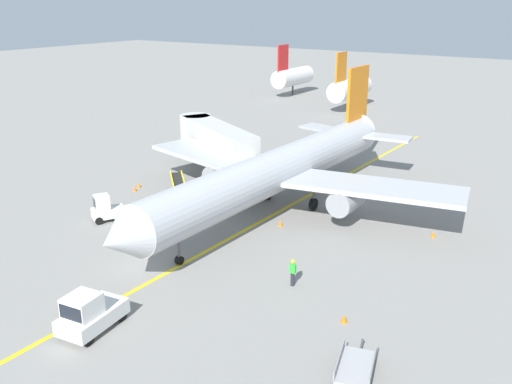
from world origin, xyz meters
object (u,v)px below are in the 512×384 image
at_px(pushback_tug, 89,313).
at_px(safety_cone_wingtip_right, 281,223).
at_px(airliner, 281,169).
at_px(safety_cone_tail_area, 433,234).
at_px(safety_cone_nose_left, 344,319).
at_px(safety_cone_wingtip_left, 139,185).
at_px(baggage_tug_near_wing, 106,209).
at_px(jet_bridge, 213,136).
at_px(safety_cone_nose_right, 135,189).
at_px(ground_crew_marshaller, 293,272).
at_px(belt_loader_forward_hold, 182,203).
at_px(baggage_cart_loaded, 356,366).

xyz_separation_m(pushback_tug, safety_cone_wingtip_right, (0.82, 17.40, -0.77)).
height_order(airliner, safety_cone_tail_area, airliner).
height_order(airliner, safety_cone_nose_left, airliner).
bearing_deg(safety_cone_wingtip_left, baggage_tug_near_wing, -62.73).
distance_m(baggage_tug_near_wing, safety_cone_wingtip_left, 8.11).
xyz_separation_m(jet_bridge, safety_cone_nose_right, (-2.10, -8.64, -3.32)).
xyz_separation_m(ground_crew_marshaller, safety_cone_wingtip_left, (-20.75, 8.29, -0.69)).
distance_m(baggage_tug_near_wing, safety_cone_nose_right, 7.05).
bearing_deg(pushback_tug, ground_crew_marshaller, 57.83).
relative_size(safety_cone_nose_left, safety_cone_tail_area, 1.00).
relative_size(jet_bridge, safety_cone_nose_left, 28.40).
relative_size(baggage_tug_near_wing, safety_cone_tail_area, 6.20).
xyz_separation_m(airliner, safety_cone_wingtip_left, (-13.54, -2.23, -3.20)).
distance_m(safety_cone_nose_left, safety_cone_tail_area, 13.74).
bearing_deg(ground_crew_marshaller, safety_cone_tail_area, 67.87).
bearing_deg(airliner, safety_cone_wingtip_left, -170.63).
bearing_deg(safety_cone_nose_left, airliner, 132.56).
xyz_separation_m(airliner, pushback_tug, (1.01, -20.39, -2.42)).
xyz_separation_m(baggage_tug_near_wing, belt_loader_forward_hold, (3.56, 4.61, -0.15)).
distance_m(jet_bridge, belt_loader_forward_hold, 11.61).
bearing_deg(baggage_tug_near_wing, airliner, 43.75).
bearing_deg(baggage_tug_near_wing, baggage_cart_loaded, -16.15).
height_order(jet_bridge, ground_crew_marshaller, jet_bridge).
distance_m(safety_cone_wingtip_left, safety_cone_wingtip_right, 15.38).
height_order(pushback_tug, belt_loader_forward_hold, belt_loader_forward_hold).
height_order(pushback_tug, safety_cone_wingtip_left, pushback_tug).
bearing_deg(safety_cone_wingtip_right, airliner, 121.40).
height_order(jet_bridge, safety_cone_tail_area, jet_bridge).
xyz_separation_m(belt_loader_forward_hold, safety_cone_wingtip_right, (8.10, 1.81, -0.56)).
distance_m(belt_loader_forward_hold, safety_cone_nose_right, 7.03).
height_order(belt_loader_forward_hold, ground_crew_marshaller, belt_loader_forward_hold).
bearing_deg(pushback_tug, airliner, 92.83).
xyz_separation_m(jet_bridge, baggage_cart_loaded, (24.80, -21.70, -3.07)).
relative_size(belt_loader_forward_hold, safety_cone_wingtip_left, 10.41).
xyz_separation_m(baggage_tug_near_wing, safety_cone_wingtip_right, (11.66, 6.42, -0.71)).
relative_size(safety_cone_nose_left, safety_cone_nose_right, 1.00).
relative_size(jet_bridge, ground_crew_marshaller, 7.35).
distance_m(pushback_tug, safety_cone_nose_left, 13.13).
height_order(belt_loader_forward_hold, safety_cone_nose_right, belt_loader_forward_hold).
bearing_deg(safety_cone_nose_right, belt_loader_forward_hold, -13.22).
bearing_deg(belt_loader_forward_hold, airliner, 37.44).
distance_m(safety_cone_nose_right, safety_cone_wingtip_right, 14.92).
height_order(jet_bridge, baggage_cart_loaded, jet_bridge).
bearing_deg(belt_loader_forward_hold, safety_cone_tail_area, 18.27).
height_order(baggage_tug_near_wing, ground_crew_marshaller, baggage_tug_near_wing).
bearing_deg(jet_bridge, baggage_cart_loaded, -41.19).
relative_size(jet_bridge, pushback_tug, 3.29).
height_order(pushback_tug, safety_cone_nose_left, pushback_tug).
relative_size(jet_bridge, safety_cone_wingtip_left, 28.40).
bearing_deg(safety_cone_nose_right, safety_cone_wingtip_right, 0.81).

